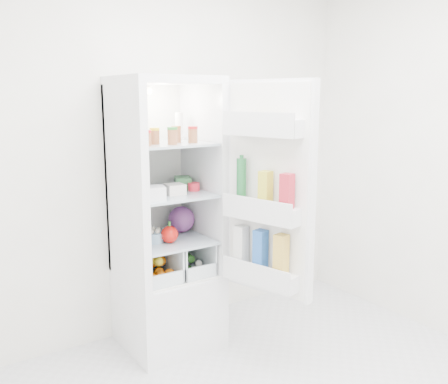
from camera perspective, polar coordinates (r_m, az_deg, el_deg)
room_walls at (r=2.35m, az=11.24°, el=8.59°), size 3.02×3.02×2.61m
refrigerator at (r=3.41m, az=-6.86°, el=-6.40°), size 0.60×0.60×1.80m
shelf_low at (r=3.34m, az=-6.40°, el=-5.45°), size 0.49×0.53×0.01m
shelf_mid at (r=3.27m, az=-6.52°, el=-0.23°), size 0.49×0.53×0.02m
shelf_top at (r=3.22m, az=-6.64°, el=5.55°), size 0.49×0.53×0.02m
crisper_left at (r=3.33m, az=-8.24°, el=-7.91°), size 0.23×0.46×0.22m
crisper_right at (r=3.43m, az=-4.53°, el=-7.23°), size 0.23×0.46×0.22m
condiment_jars at (r=3.09m, az=-6.33°, el=6.26°), size 0.38×0.16×0.08m
squeeze_bottle at (r=3.35m, az=-5.15°, el=7.47°), size 0.05×0.05×0.18m
tub_white at (r=3.05m, az=-8.05°, el=-0.13°), size 0.16×0.16×0.08m
tub_cream at (r=3.20m, az=-5.65°, el=0.32°), size 0.13×0.13×0.07m
tin_red at (r=3.32m, az=-3.48°, el=0.60°), size 0.09×0.09×0.05m
tub_green at (r=3.40m, az=-4.72°, el=1.06°), size 0.15×0.17×0.08m
red_cabbage at (r=3.47m, az=-4.89°, el=-3.14°), size 0.18×0.18×0.18m
bell_pepper at (r=3.23m, az=-6.24°, el=-4.84°), size 0.11×0.11×0.11m
mushroom_bowl at (r=3.27m, az=-8.01°, el=-5.10°), size 0.16×0.16×0.06m
citrus_pile at (r=3.32m, az=-8.02°, el=-8.49°), size 0.20×0.31×0.16m
veg_pile at (r=3.45m, az=-4.42°, el=-7.96°), size 0.16×0.30×0.10m
fridge_door at (r=3.00m, az=4.97°, el=-0.38°), size 0.31×0.59×1.30m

